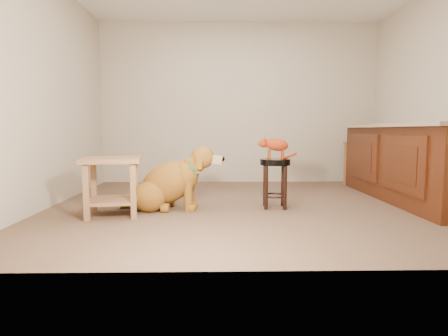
{
  "coord_description": "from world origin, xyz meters",
  "views": [
    {
      "loc": [
        -0.37,
        -4.21,
        0.86
      ],
      "look_at": [
        -0.29,
        -0.14,
        0.45
      ],
      "focal_mm": 30.0,
      "sensor_mm": 36.0,
      "label": 1
    }
  ],
  "objects_px": {
    "padded_stool": "(275,173)",
    "tabby_kitten": "(274,145)",
    "wood_stool": "(355,162)",
    "side_table": "(112,177)",
    "golden_retriever": "(169,184)"
  },
  "relations": [
    {
      "from": "padded_stool",
      "to": "tabby_kitten",
      "type": "distance_m",
      "value": 0.31
    },
    {
      "from": "wood_stool",
      "to": "side_table",
      "type": "distance_m",
      "value": 3.91
    },
    {
      "from": "side_table",
      "to": "tabby_kitten",
      "type": "xyz_separation_m",
      "value": [
        1.69,
        0.32,
        0.31
      ]
    },
    {
      "from": "side_table",
      "to": "golden_retriever",
      "type": "relative_size",
      "value": 0.56
    },
    {
      "from": "wood_stool",
      "to": "side_table",
      "type": "height_order",
      "value": "wood_stool"
    },
    {
      "from": "padded_stool",
      "to": "golden_retriever",
      "type": "xyz_separation_m",
      "value": [
        -1.17,
        -0.05,
        -0.11
      ]
    },
    {
      "from": "wood_stool",
      "to": "golden_retriever",
      "type": "height_order",
      "value": "golden_retriever"
    },
    {
      "from": "padded_stool",
      "to": "side_table",
      "type": "bearing_deg",
      "value": -169.26
    },
    {
      "from": "padded_stool",
      "to": "side_table",
      "type": "height_order",
      "value": "side_table"
    },
    {
      "from": "wood_stool",
      "to": "side_table",
      "type": "bearing_deg",
      "value": -146.88
    },
    {
      "from": "golden_retriever",
      "to": "tabby_kitten",
      "type": "distance_m",
      "value": 1.23
    },
    {
      "from": "padded_stool",
      "to": "wood_stool",
      "type": "bearing_deg",
      "value": 49.03
    },
    {
      "from": "golden_retriever",
      "to": "tabby_kitten",
      "type": "relative_size",
      "value": 2.59
    },
    {
      "from": "wood_stool",
      "to": "tabby_kitten",
      "type": "bearing_deg",
      "value": -131.18
    },
    {
      "from": "wood_stool",
      "to": "side_table",
      "type": "xyz_separation_m",
      "value": [
        -3.28,
        -2.14,
        0.04
      ]
    }
  ]
}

